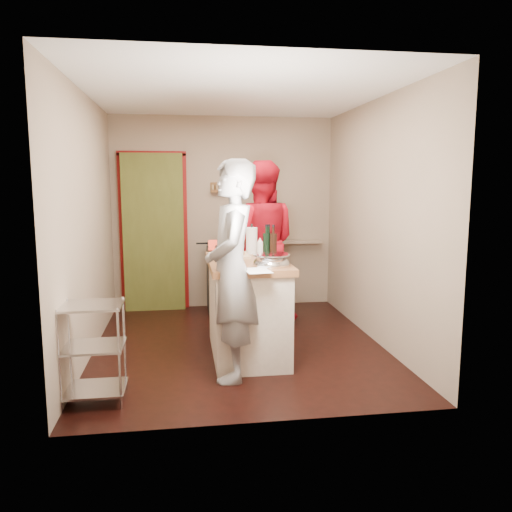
# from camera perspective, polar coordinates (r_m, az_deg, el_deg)

# --- Properties ---
(floor) EXTENTS (3.50, 3.50, 0.00)m
(floor) POSITION_cam_1_polar(r_m,az_deg,el_deg) (5.42, -2.02, -10.11)
(floor) COLOR black
(floor) RESTS_ON ground
(back_wall) EXTENTS (3.00, 0.44, 2.60)m
(back_wall) POSITION_cam_1_polar(r_m,az_deg,el_deg) (6.92, -9.01, 3.43)
(back_wall) COLOR gray
(back_wall) RESTS_ON ground
(left_wall) EXTENTS (0.04, 3.50, 2.60)m
(left_wall) POSITION_cam_1_polar(r_m,az_deg,el_deg) (5.21, -18.75, 3.32)
(left_wall) COLOR gray
(left_wall) RESTS_ON ground
(right_wall) EXTENTS (0.04, 3.50, 2.60)m
(right_wall) POSITION_cam_1_polar(r_m,az_deg,el_deg) (5.53, 13.59, 3.80)
(right_wall) COLOR gray
(right_wall) RESTS_ON ground
(ceiling) EXTENTS (3.00, 3.50, 0.02)m
(ceiling) POSITION_cam_1_polar(r_m,az_deg,el_deg) (5.21, -2.18, 18.21)
(ceiling) COLOR white
(ceiling) RESTS_ON back_wall
(stove) EXTENTS (0.60, 0.63, 1.00)m
(stove) POSITION_cam_1_polar(r_m,az_deg,el_deg) (6.68, -2.99, -2.56)
(stove) COLOR black
(stove) RESTS_ON ground
(wire_shelving) EXTENTS (0.48, 0.40, 0.80)m
(wire_shelving) POSITION_cam_1_polar(r_m,az_deg,el_deg) (4.18, -18.12, -9.94)
(wire_shelving) COLOR silver
(wire_shelving) RESTS_ON ground
(island) EXTENTS (0.75, 1.41, 1.27)m
(island) POSITION_cam_1_polar(r_m,az_deg,el_deg) (5.01, -0.99, -5.63)
(island) COLOR beige
(island) RESTS_ON ground
(person_stripe) EXTENTS (0.51, 0.73, 1.92)m
(person_stripe) POSITION_cam_1_polar(r_m,az_deg,el_deg) (4.34, -2.80, -1.71)
(person_stripe) COLOR #A7A8AC
(person_stripe) RESTS_ON ground
(person_red) EXTENTS (1.09, 0.92, 1.98)m
(person_red) POSITION_cam_1_polar(r_m,az_deg,el_deg) (6.11, 0.41, 1.55)
(person_red) COLOR #B80C1D
(person_red) RESTS_ON ground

